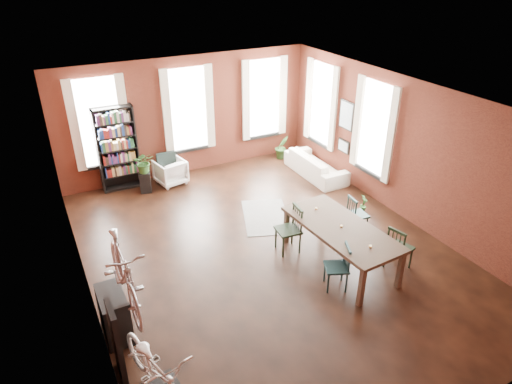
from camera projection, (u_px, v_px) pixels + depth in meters
room at (264, 144)px, 9.10m from camera, size 9.00×9.04×3.22m
dining_table at (339, 245)px, 8.96m from camera, size 1.28×2.55×0.85m
dining_chair_a at (336, 267)px, 8.30m from camera, size 0.54×0.54×0.89m
dining_chair_b at (288, 230)px, 9.31m from camera, size 0.51×0.51×1.00m
dining_chair_c at (400, 248)px, 8.81m from camera, size 0.52×0.52×0.94m
dining_chair_d at (358, 214)px, 9.99m from camera, size 0.44×0.44×0.86m
bookshelf at (117, 149)px, 11.56m from camera, size 1.00×0.32×2.20m
white_armchair at (170, 171)px, 12.13m from camera, size 0.84×0.80×0.74m
cream_sofa at (316, 162)px, 12.56m from camera, size 0.61×2.08×0.81m
striped_rug at (266, 217)px, 10.74m from camera, size 1.53×1.88×0.01m
bike_wall_rack at (117, 344)px, 6.42m from camera, size 0.16×0.60×1.30m
console_table at (114, 314)px, 7.29m from camera, size 0.40×0.80×0.80m
plant_stand at (145, 182)px, 11.74m from camera, size 0.34×0.34×0.55m
plant_by_sofa at (282, 153)px, 13.71m from camera, size 0.44×0.74×0.32m
plant_small at (363, 208)px, 10.92m from camera, size 0.48×0.48×0.16m
bicycle_floor at (153, 347)px, 5.84m from camera, size 0.78×1.03×1.76m
bicycle_hung at (120, 252)px, 5.82m from camera, size 0.47×1.00×1.66m
plant_on_stand at (144, 165)px, 11.52m from camera, size 0.65×0.69×0.44m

